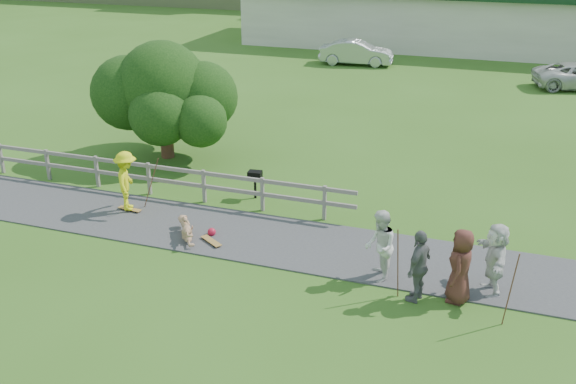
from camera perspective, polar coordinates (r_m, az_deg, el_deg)
name	(u,v)px	position (r m, az deg, el deg)	size (l,w,h in m)	color
ground	(218,259)	(17.38, -6.23, -5.92)	(260.00, 260.00, 0.00)	#36621C
path	(240,234)	(18.57, -4.28, -3.78)	(34.00, 3.00, 0.04)	#353538
fence	(132,172)	(21.79, -13.69, 1.78)	(15.05, 0.10, 1.10)	slate
strip_mall	(476,10)	(49.03, 16.39, 15.30)	(32.50, 10.75, 5.10)	beige
skater_rider	(127,184)	(20.23, -14.12, 0.71)	(1.20, 0.69, 1.86)	yellow
skater_fallen	(187,229)	(18.46, -8.98, -3.27)	(1.57, 0.38, 0.57)	tan
spectator_a	(380,246)	(16.06, 8.17, -4.80)	(0.91, 0.71, 1.87)	silver
spectator_b	(419,266)	(15.40, 11.56, -6.44)	(1.07, 0.45, 1.83)	slate
spectator_c	(461,266)	(15.58, 15.09, -6.38)	(0.91, 0.59, 1.85)	#552922
spectator_d	(495,259)	(16.13, 17.91, -5.69)	(1.71, 0.54, 1.84)	silver
car_silver	(356,53)	(41.32, 6.09, 12.22)	(1.59, 4.57, 1.50)	#B1B3B9
tree	(164,107)	(24.50, -10.95, 7.41)	(5.30, 5.30, 3.93)	black
bbq	(255,185)	(20.81, -2.94, 0.65)	(0.43, 0.33, 0.94)	black
longboard_rider	(130,210)	(20.57, -13.88, -1.58)	(0.79, 0.19, 0.09)	olive
longboard_fallen	(211,242)	(18.15, -6.83, -4.46)	(0.82, 0.20, 0.09)	olive
helmet	(212,232)	(18.55, -6.80, -3.56)	(0.24, 0.24, 0.24)	red
pole_rider	(151,182)	(20.24, -12.08, 0.89)	(0.03, 0.03, 1.85)	brown
pole_spec_left	(398,263)	(15.45, 9.74, -6.28)	(0.03, 0.03, 1.78)	brown
pole_spec_right	(511,290)	(15.00, 19.17, -8.22)	(0.03, 0.03, 1.82)	brown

